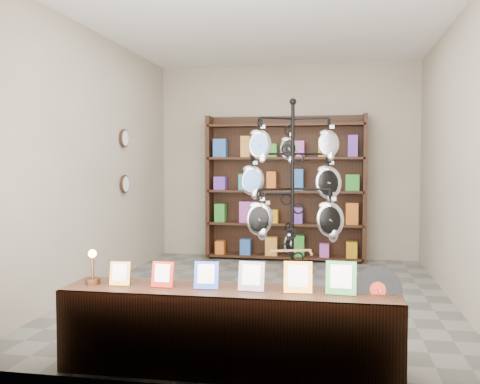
# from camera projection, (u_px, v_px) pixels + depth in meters

# --- Properties ---
(ground) EXTENTS (5.00, 5.00, 0.00)m
(ground) POSITION_uv_depth(u_px,v_px,m) (264.00, 295.00, 5.95)
(ground) COLOR slate
(ground) RESTS_ON ground
(room_envelope) EXTENTS (5.00, 5.00, 5.00)m
(room_envelope) POSITION_uv_depth(u_px,v_px,m) (265.00, 129.00, 5.85)
(room_envelope) COLOR #ADA28B
(room_envelope) RESTS_ON ground
(display_tree) EXTENTS (1.09, 1.05, 2.11)m
(display_tree) POSITION_uv_depth(u_px,v_px,m) (292.00, 189.00, 5.25)
(display_tree) COLOR black
(display_tree) RESTS_ON ground
(front_shelf) EXTENTS (2.37, 0.50, 0.84)m
(front_shelf) POSITION_uv_depth(u_px,v_px,m) (229.00, 330.00, 3.76)
(front_shelf) COLOR black
(front_shelf) RESTS_ON ground
(back_shelving) EXTENTS (2.42, 0.36, 2.20)m
(back_shelving) POSITION_uv_depth(u_px,v_px,m) (285.00, 192.00, 8.15)
(back_shelving) COLOR black
(back_shelving) RESTS_ON ground
(wall_clocks) EXTENTS (0.03, 0.24, 0.84)m
(wall_clocks) POSITION_uv_depth(u_px,v_px,m) (125.00, 161.00, 7.01)
(wall_clocks) COLOR black
(wall_clocks) RESTS_ON ground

